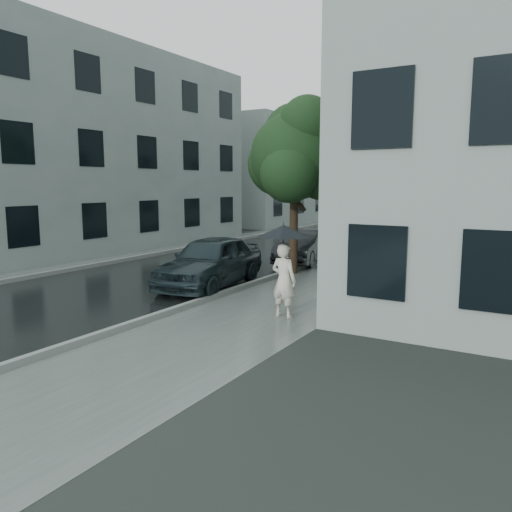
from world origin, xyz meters
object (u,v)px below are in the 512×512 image
Objects in this scene: car_far at (303,246)px; car_near at (211,261)px; pedestrian at (284,280)px; lamp_post at (332,185)px; street_tree at (296,155)px.

car_near is at bearing -103.84° from car_far.
car_near is at bearing -22.94° from pedestrian.
lamp_post is at bearing 57.87° from car_far.
car_near reaches higher than car_far.
pedestrian reaches higher than car_near.
lamp_post is 1.18× the size of car_near.
lamp_post reaches higher than pedestrian.
street_tree is at bearing -81.25° from car_far.
pedestrian reaches higher than car_far.
lamp_post is 1.35× the size of car_far.
pedestrian is 0.44× the size of car_far.
street_tree is at bearing -101.87° from lamp_post.
car_far is (0.44, 5.73, -0.12)m from car_near.
car_near is (-3.56, 2.00, -0.10)m from pedestrian.
car_far is at bearing -126.72° from lamp_post.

